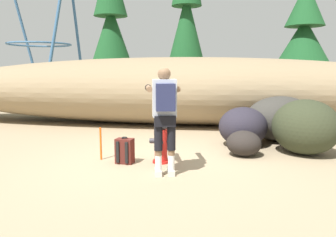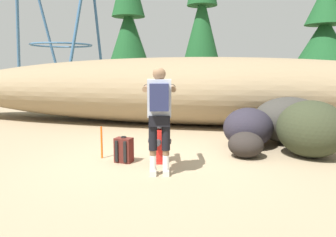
% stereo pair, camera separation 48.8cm
% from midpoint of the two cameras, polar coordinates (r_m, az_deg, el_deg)
% --- Properties ---
extents(ground_plane, '(56.00, 56.00, 0.04)m').
position_cam_midpoint_polar(ground_plane, '(5.95, -4.45, -7.81)').
color(ground_plane, '#998466').
extents(dirt_embankment, '(16.61, 3.20, 2.01)m').
position_cam_midpoint_polar(dirt_embankment, '(10.08, 0.61, 4.81)').
color(dirt_embankment, '#897556').
rests_on(dirt_embankment, ground_plane).
extents(fire_hydrant, '(0.40, 0.35, 0.75)m').
position_cam_midpoint_polar(fire_hydrant, '(5.88, -3.60, -4.34)').
color(fire_hydrant, red).
rests_on(fire_hydrant, ground_plane).
extents(utility_worker, '(0.65, 1.03, 1.68)m').
position_cam_midpoint_polar(utility_worker, '(5.08, -3.37, 1.83)').
color(utility_worker, beige).
rests_on(utility_worker, ground_plane).
extents(spare_backpack, '(0.33, 0.32, 0.47)m').
position_cam_midpoint_polar(spare_backpack, '(5.95, -9.78, -5.56)').
color(spare_backpack, '#511E19').
rests_on(spare_backpack, ground_plane).
extents(boulder_large, '(2.15, 2.03, 1.03)m').
position_cam_midpoint_polar(boulder_large, '(8.04, 17.11, 0.01)').
color(boulder_large, '#36342F').
rests_on(boulder_large, ground_plane).
extents(boulder_mid, '(1.72, 1.70, 1.08)m').
position_cam_midpoint_polar(boulder_mid, '(6.85, 20.69, -1.39)').
color(boulder_mid, '#2F3421').
rests_on(boulder_mid, ground_plane).
extents(boulder_small, '(0.90, 0.90, 0.49)m').
position_cam_midpoint_polar(boulder_small, '(6.46, 10.80, -4.23)').
color(boulder_small, black).
rests_on(boulder_small, ground_plane).
extents(boulder_outlier, '(1.39, 1.43, 0.85)m').
position_cam_midpoint_polar(boulder_outlier, '(7.27, 10.91, -1.38)').
color(boulder_outlier, '#26232C').
rests_on(boulder_outlier, ground_plane).
extents(pine_tree_far_left, '(2.36, 2.36, 6.94)m').
position_cam_midpoint_polar(pine_tree_far_left, '(15.98, -10.68, 15.18)').
color(pine_tree_far_left, '#47331E').
rests_on(pine_tree_far_left, ground_plane).
extents(pine_tree_left, '(1.81, 1.81, 6.98)m').
position_cam_midpoint_polar(pine_tree_left, '(13.47, 2.12, 16.71)').
color(pine_tree_left, '#47331E').
rests_on(pine_tree_left, ground_plane).
extents(pine_tree_center, '(2.44, 2.44, 5.18)m').
position_cam_midpoint_polar(pine_tree_center, '(15.02, 21.47, 13.35)').
color(pine_tree_center, '#47331E').
rests_on(pine_tree_center, ground_plane).
extents(survey_stake, '(0.04, 0.04, 0.60)m').
position_cam_midpoint_polar(survey_stake, '(6.24, -13.70, -4.23)').
color(survey_stake, '#E55914').
rests_on(survey_stake, ground_plane).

